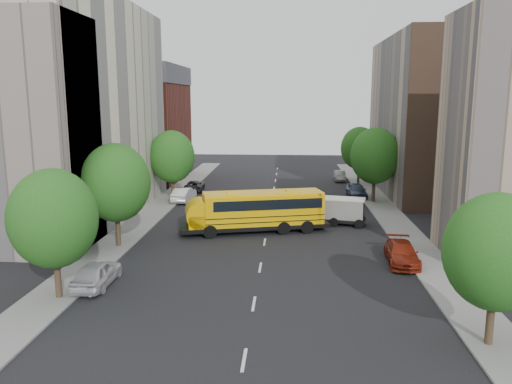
# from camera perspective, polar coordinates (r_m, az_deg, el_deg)

# --- Properties ---
(ground) EXTENTS (120.00, 120.00, 0.00)m
(ground) POSITION_cam_1_polar(r_m,az_deg,el_deg) (41.28, 1.13, -4.97)
(ground) COLOR black
(ground) RESTS_ON ground
(sidewalk_left) EXTENTS (3.00, 80.00, 0.12)m
(sidewalk_left) POSITION_cam_1_polar(r_m,az_deg,el_deg) (47.95, -12.46, -2.93)
(sidewalk_left) COLOR slate
(sidewalk_left) RESTS_ON ground
(sidewalk_right) EXTENTS (3.00, 80.00, 0.12)m
(sidewalk_right) POSITION_cam_1_polar(r_m,az_deg,el_deg) (47.07, 15.58, -3.33)
(sidewalk_right) COLOR slate
(sidewalk_right) RESTS_ON ground
(lane_markings) EXTENTS (0.15, 64.00, 0.01)m
(lane_markings) POSITION_cam_1_polar(r_m,az_deg,el_deg) (50.97, 1.66, -1.94)
(lane_markings) COLOR silver
(lane_markings) RESTS_ON ground
(building_left_cream) EXTENTS (10.00, 26.00, 20.00)m
(building_left_cream) POSITION_cam_1_polar(r_m,az_deg,el_deg) (49.84, -19.88, 8.75)
(building_left_cream) COLOR beige
(building_left_cream) RESTS_ON ground
(building_left_redbrick) EXTENTS (10.00, 15.00, 13.00)m
(building_left_redbrick) POSITION_cam_1_polar(r_m,az_deg,el_deg) (70.71, -12.58, 6.65)
(building_left_redbrick) COLOR maroon
(building_left_redbrick) RESTS_ON ground
(building_left_near) EXTENTS (10.00, 7.00, 17.00)m
(building_left_near) POSITION_cam_1_polar(r_m,az_deg,el_deg) (40.50, -25.67, 5.91)
(building_left_near) COLOR tan
(building_left_near) RESTS_ON ground
(building_right_far) EXTENTS (10.00, 22.00, 18.00)m
(building_right_far) POSITION_cam_1_polar(r_m,az_deg,el_deg) (61.90, 19.14, 8.11)
(building_right_far) COLOR tan
(building_right_far) RESTS_ON ground
(building_right_sidewall) EXTENTS (10.10, 0.30, 18.00)m
(building_right_sidewall) POSITION_cam_1_polar(r_m,az_deg,el_deg) (51.37, 22.35, 7.50)
(building_right_sidewall) COLOR brown
(building_right_sidewall) RESTS_ON ground
(street_tree_0) EXTENTS (4.80, 4.80, 7.41)m
(street_tree_0) POSITION_cam_1_polar(r_m,az_deg,el_deg) (29.46, -22.15, -2.83)
(street_tree_0) COLOR #38281C
(street_tree_0) RESTS_ON ground
(street_tree_1) EXTENTS (5.12, 5.12, 7.90)m
(street_tree_1) POSITION_cam_1_polar(r_m,az_deg,el_deg) (38.45, -15.74, 1.03)
(street_tree_1) COLOR #38281C
(street_tree_1) RESTS_ON ground
(street_tree_2) EXTENTS (4.99, 4.99, 7.71)m
(street_tree_2) POSITION_cam_1_polar(r_m,az_deg,el_deg) (55.58, -9.59, 4.01)
(street_tree_2) COLOR #38281C
(street_tree_2) RESTS_ON ground
(street_tree_3) EXTENTS (4.61, 4.61, 7.11)m
(street_tree_3) POSITION_cam_1_polar(r_m,az_deg,el_deg) (24.49, 25.78, -6.20)
(street_tree_3) COLOR #38281C
(street_tree_3) RESTS_ON ground
(street_tree_4) EXTENTS (5.25, 5.25, 8.10)m
(street_tree_4) POSITION_cam_1_polar(r_m,az_deg,el_deg) (54.83, 13.44, 4.04)
(street_tree_4) COLOR #38281C
(street_tree_4) RESTS_ON ground
(street_tree_5) EXTENTS (4.86, 4.86, 7.51)m
(street_tree_5) POSITION_cam_1_polar(r_m,az_deg,el_deg) (66.66, 11.74, 4.91)
(street_tree_5) COLOR #38281C
(street_tree_5) RESTS_ON ground
(school_bus) EXTENTS (12.69, 5.83, 3.50)m
(school_bus) POSITION_cam_1_polar(r_m,az_deg,el_deg) (41.78, -0.29, -2.01)
(school_bus) COLOR black
(school_bus) RESTS_ON ground
(safari_truck) EXTENTS (5.95, 3.17, 2.42)m
(safari_truck) POSITION_cam_1_polar(r_m,az_deg,el_deg) (45.13, 8.88, -2.06)
(safari_truck) COLOR black
(safari_truck) RESTS_ON ground
(parked_car_0) EXTENTS (1.87, 4.64, 1.58)m
(parked_car_0) POSITION_cam_1_polar(r_m,az_deg,el_deg) (31.75, -17.74, -8.84)
(parked_car_0) COLOR silver
(parked_car_0) RESTS_ON ground
(parked_car_1) EXTENTS (2.00, 4.87, 1.57)m
(parked_car_1) POSITION_cam_1_polar(r_m,az_deg,el_deg) (55.05, -8.25, -0.27)
(parked_car_1) COLOR silver
(parked_car_1) RESTS_ON ground
(parked_car_2) EXTENTS (2.42, 4.77, 1.29)m
(parked_car_2) POSITION_cam_1_polar(r_m,az_deg,el_deg) (61.19, -7.02, 0.72)
(parked_car_2) COLOR black
(parked_car_2) RESTS_ON ground
(parked_car_3) EXTENTS (2.32, 5.06, 1.43)m
(parked_car_3) POSITION_cam_1_polar(r_m,az_deg,el_deg) (35.69, 16.32, -6.72)
(parked_car_3) COLOR maroon
(parked_car_3) RESTS_ON ground
(parked_car_4) EXTENTS (2.17, 4.83, 1.61)m
(parked_car_4) POSITION_cam_1_polar(r_m,az_deg,el_deg) (57.88, 11.43, 0.18)
(parked_car_4) COLOR #394563
(parked_car_4) RESTS_ON ground
(parked_car_5) EXTENTS (1.48, 4.14, 1.36)m
(parked_car_5) POSITION_cam_1_polar(r_m,az_deg,el_deg) (69.35, 9.53, 1.85)
(parked_car_5) COLOR gray
(parked_car_5) RESTS_ON ground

